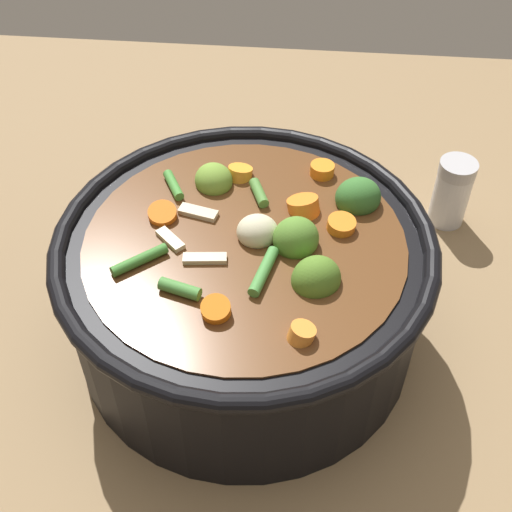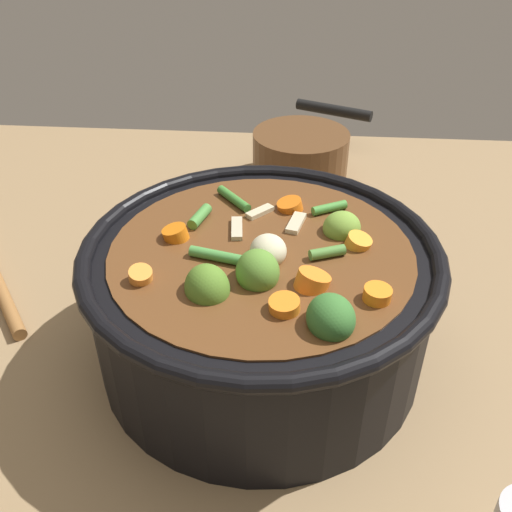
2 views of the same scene
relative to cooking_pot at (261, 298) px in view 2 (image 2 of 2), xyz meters
The scene contains 3 objects.
ground_plane 0.07m from the cooking_pot, 24.87° to the left, with size 1.10×1.10×0.00m, color #8C704C.
cooking_pot is the anchor object (origin of this frame).
small_saucepan 0.39m from the cooking_pot, ahead, with size 0.23×0.19×0.07m.
Camera 2 is at (-0.41, -0.03, 0.41)m, focal length 39.67 mm.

